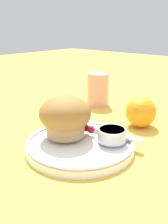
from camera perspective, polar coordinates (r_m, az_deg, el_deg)
ground_plane at (r=0.48m, az=1.17°, el=-7.93°), size 3.00×3.00×0.00m
plate at (r=0.47m, az=-0.96°, el=-7.36°), size 0.20×0.20×0.02m
muffin at (r=0.47m, az=-4.31°, el=-0.95°), size 0.10×0.10×0.08m
cream_ramekin at (r=0.46m, az=6.39°, el=-5.04°), size 0.05×0.05×0.02m
berry_pair at (r=0.49m, az=0.93°, el=-3.81°), size 0.03×0.02×0.02m
butter_knife at (r=0.50m, az=4.84°, el=-4.33°), size 0.16×0.02×0.00m
orange_fruit at (r=0.58m, az=12.85°, el=-0.00°), size 0.07×0.07×0.07m
juice_glass at (r=0.72m, az=3.21°, el=5.18°), size 0.06×0.06×0.09m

